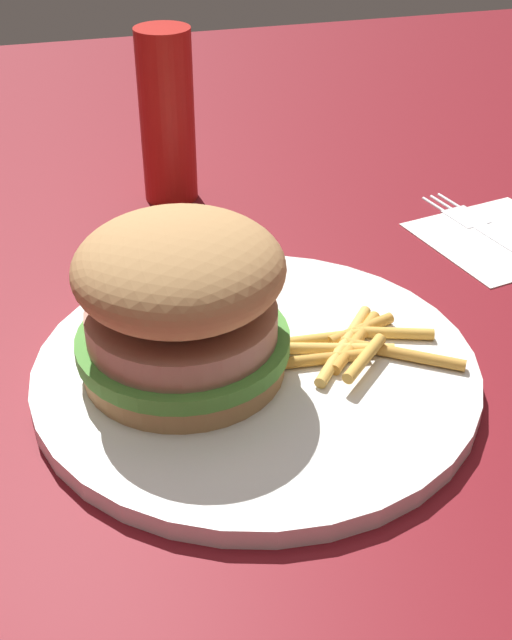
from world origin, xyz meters
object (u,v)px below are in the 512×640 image
object	(u,v)px
sandwich	(181,300)
ketchup_bottle	(167,117)
plate	(256,371)
napkin	(500,238)
fries_pile	(356,345)
fork	(499,235)

from	to	relation	value
sandwich	ketchup_bottle	distance (m)	0.26
sandwich	plate	bearing A→B (deg)	82.17
ketchup_bottle	sandwich	bearing A→B (deg)	-8.92
plate	napkin	size ratio (longest dim) A/B	2.37
plate	fries_pile	world-z (taller)	fries_pile
fries_pile	napkin	bearing A→B (deg)	126.52
fries_pile	sandwich	bearing A→B (deg)	-95.67
plate	napkin	distance (m)	0.26
napkin	fork	world-z (taller)	fork
plate	ketchup_bottle	world-z (taller)	ketchup_bottle
sandwich	ketchup_bottle	bearing A→B (deg)	171.08
napkin	plate	bearing A→B (deg)	-62.32
plate	sandwich	size ratio (longest dim) A/B	2.14
plate	ketchup_bottle	distance (m)	0.27
sandwich	fork	xyz separation A→B (m)	(-0.12, 0.27, -0.06)
sandwich	fries_pile	xyz separation A→B (m)	(0.01, 0.10, -0.04)
sandwich	fries_pile	world-z (taller)	sandwich
napkin	ketchup_bottle	size ratio (longest dim) A/B	0.79
fries_pile	fork	xyz separation A→B (m)	(-0.13, 0.17, -0.01)
sandwich	napkin	size ratio (longest dim) A/B	1.10
plate	ketchup_bottle	bearing A→B (deg)	-179.80
sandwich	fries_pile	bearing A→B (deg)	84.33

